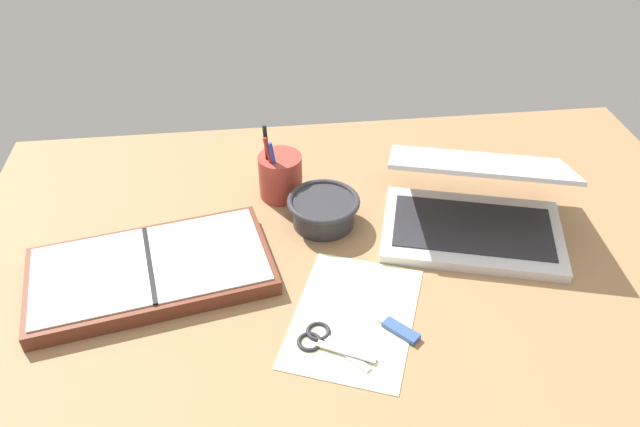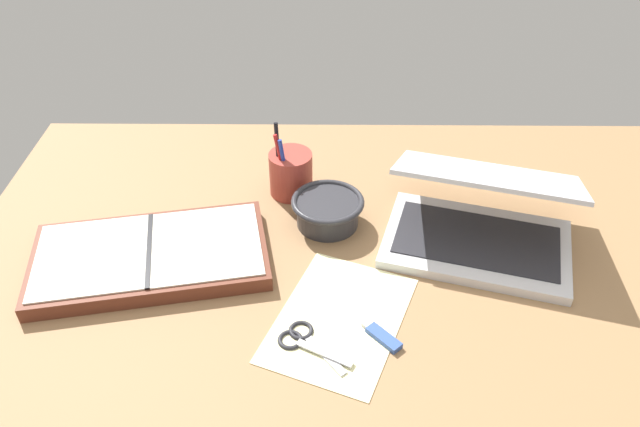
# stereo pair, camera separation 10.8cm
# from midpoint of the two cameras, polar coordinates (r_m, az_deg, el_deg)

# --- Properties ---
(desk_top) EXTENTS (1.40, 1.00, 0.02)m
(desk_top) POSITION_cam_midpoint_polar(r_m,az_deg,el_deg) (1.09, 0.73, -5.48)
(desk_top) COLOR #936D47
(desk_top) RESTS_ON ground
(laptop) EXTENTS (0.38, 0.35, 0.16)m
(laptop) POSITION_cam_midpoint_polar(r_m,az_deg,el_deg) (1.16, 11.38, 0.43)
(laptop) COLOR silver
(laptop) RESTS_ON desk_top
(bowl) EXTENTS (0.14, 0.14, 0.06)m
(bowl) POSITION_cam_midpoint_polar(r_m,az_deg,el_deg) (1.16, -2.36, 0.25)
(bowl) COLOR #2D2D33
(bowl) RESTS_ON desk_top
(pen_cup) EXTENTS (0.09, 0.09, 0.15)m
(pen_cup) POSITION_cam_midpoint_polar(r_m,az_deg,el_deg) (1.23, -6.19, 3.38)
(pen_cup) COLOR #9E382D
(pen_cup) RESTS_ON desk_top
(planner) EXTENTS (0.43, 0.29, 0.03)m
(planner) POSITION_cam_midpoint_polar(r_m,az_deg,el_deg) (1.10, -17.94, -5.11)
(planner) COLOR brown
(planner) RESTS_ON desk_top
(scissors) EXTENTS (0.12, 0.11, 0.01)m
(scissors) POSITION_cam_midpoint_polar(r_m,az_deg,el_deg) (0.96, -3.15, -11.66)
(scissors) COLOR #B7B7BC
(scissors) RESTS_ON desk_top
(paper_sheet_front) EXTENTS (0.27, 0.31, 0.00)m
(paper_sheet_front) POSITION_cam_midpoint_polar(r_m,az_deg,el_deg) (1.00, -0.01, -9.54)
(paper_sheet_front) COLOR #F4EFB2
(paper_sheet_front) RESTS_ON desk_top
(usb_drive) EXTENTS (0.06, 0.06, 0.01)m
(usb_drive) POSITION_cam_midpoint_polar(r_m,az_deg,el_deg) (0.98, 4.11, -10.74)
(usb_drive) COLOR #33519E
(usb_drive) RESTS_ON desk_top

